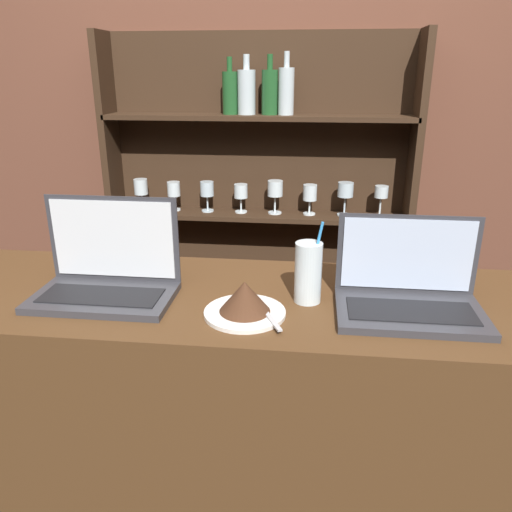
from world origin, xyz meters
name	(u,v)px	position (x,y,z in m)	size (l,w,h in m)	color
bar_counter	(251,450)	(0.00, 0.26, 0.50)	(1.92, 0.52, 0.99)	#4C3019
back_wall	(281,116)	(0.00, 1.36, 1.35)	(7.00, 0.06, 2.70)	brown
back_shelf	(259,220)	(-0.09, 1.28, 0.89)	(1.33, 0.18, 1.69)	#332114
laptop_near	(107,274)	(-0.36, 0.23, 1.05)	(0.35, 0.20, 0.25)	#333338
laptop_far	(409,291)	(0.39, 0.23, 1.04)	(0.34, 0.21, 0.22)	#333338
cake_plate	(245,301)	(0.00, 0.15, 1.03)	(0.19, 0.19, 0.09)	silver
water_glass	(308,272)	(0.15, 0.25, 1.07)	(0.07, 0.07, 0.21)	silver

